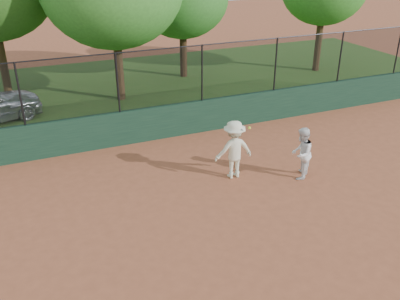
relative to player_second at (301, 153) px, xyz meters
name	(u,v)px	position (x,y,z in m)	size (l,w,h in m)	color
ground	(205,237)	(-3.78, -1.62, -0.79)	(80.00, 80.00, 0.00)	#A25234
back_wall	(136,126)	(-3.78, 4.38, -0.19)	(26.00, 0.20, 1.20)	#1A3A27
grass_strip	(101,93)	(-3.78, 10.38, -0.78)	(36.00, 12.00, 0.01)	#274816
player_second	(301,153)	(0.00, 0.00, 0.00)	(0.77, 0.60, 1.57)	white
player_main	(234,150)	(-1.80, 0.82, 0.10)	(1.19, 0.79, 1.77)	beige
fence_assembly	(132,80)	(-3.80, 4.38, 1.45)	(26.00, 0.06, 2.00)	black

